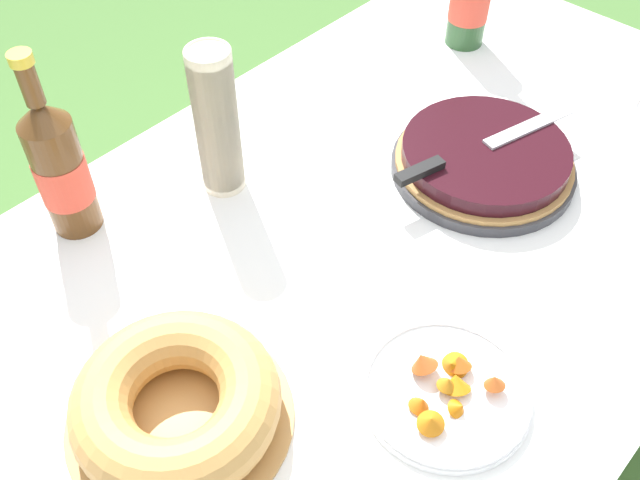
% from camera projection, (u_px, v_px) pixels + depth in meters
% --- Properties ---
extents(ground_plane, '(16.00, 16.00, 0.00)m').
position_uv_depth(ground_plane, '(336.00, 463.00, 1.65)').
color(ground_plane, '#4C7A38').
extents(garden_table, '(1.88, 0.96, 0.71)m').
position_uv_depth(garden_table, '(343.00, 286.00, 1.17)').
color(garden_table, brown).
rests_on(garden_table, ground_plane).
extents(tablecloth, '(1.89, 0.97, 0.10)m').
position_uv_depth(tablecloth, '(344.00, 266.00, 1.13)').
color(tablecloth, white).
rests_on(tablecloth, garden_table).
extents(berry_tart, '(0.32, 0.32, 0.06)m').
position_uv_depth(berry_tart, '(484.00, 160.00, 1.24)').
color(berry_tart, '#38383D').
rests_on(berry_tart, tablecloth).
extents(serving_knife, '(0.37, 0.12, 0.01)m').
position_uv_depth(serving_knife, '(474.00, 150.00, 1.20)').
color(serving_knife, silver).
rests_on(serving_knife, berry_tart).
extents(bundt_cake, '(0.30, 0.30, 0.09)m').
position_uv_depth(bundt_cake, '(176.00, 403.00, 0.90)').
color(bundt_cake, '#B78447').
rests_on(bundt_cake, tablecloth).
extents(cup_stack, '(0.07, 0.07, 0.27)m').
position_uv_depth(cup_stack, '(217.00, 123.00, 1.14)').
color(cup_stack, beige).
rests_on(cup_stack, tablecloth).
extents(cider_bottle_amber, '(0.08, 0.08, 0.32)m').
position_uv_depth(cider_bottle_amber, '(60.00, 168.00, 1.08)').
color(cider_bottle_amber, brown).
rests_on(cider_bottle_amber, tablecloth).
extents(snack_plate_far, '(0.23, 0.23, 0.05)m').
position_uv_depth(snack_plate_far, '(446.00, 389.00, 0.95)').
color(snack_plate_far, white).
rests_on(snack_plate_far, tablecloth).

